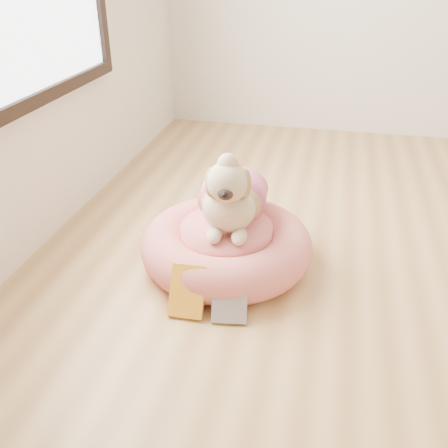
% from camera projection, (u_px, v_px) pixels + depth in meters
% --- Properties ---
extents(pet_bed, '(0.76, 0.76, 0.20)m').
position_uv_depth(pet_bed, '(226.00, 245.00, 2.21)').
color(pet_bed, '#D26C52').
rests_on(pet_bed, floor).
extents(dog, '(0.40, 0.55, 0.38)m').
position_uv_depth(dog, '(232.00, 182.00, 2.10)').
color(dog, olive).
rests_on(dog, pet_bed).
extents(book_yellow, '(0.14, 0.13, 0.19)m').
position_uv_depth(book_yellow, '(188.00, 291.00, 1.91)').
color(book_yellow, yellow).
rests_on(book_yellow, floor).
extents(book_white, '(0.15, 0.15, 0.18)m').
position_uv_depth(book_white, '(230.00, 296.00, 1.89)').
color(book_white, white).
rests_on(book_white, floor).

